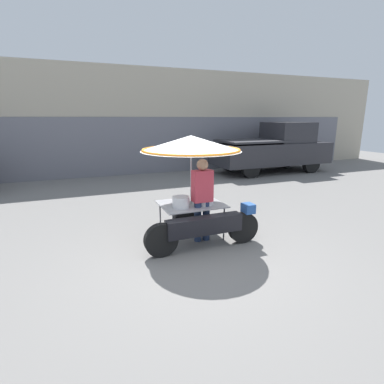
{
  "coord_description": "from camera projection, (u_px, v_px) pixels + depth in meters",
  "views": [
    {
      "loc": [
        -1.92,
        -4.43,
        2.37
      ],
      "look_at": [
        0.22,
        0.87,
        0.95
      ],
      "focal_mm": 28.0,
      "sensor_mm": 36.0,
      "label": 1
    }
  ],
  "objects": [
    {
      "name": "ground_plane",
      "position": [
        199.0,
        256.0,
        5.26
      ],
      "size": [
        36.0,
        36.0,
        0.0
      ],
      "primitive_type": "plane",
      "color": "slate"
    },
    {
      "name": "pickup_truck",
      "position": [
        274.0,
        149.0,
        13.24
      ],
      "size": [
        5.19,
        1.96,
        2.18
      ],
      "color": "black",
      "rests_on": "ground"
    },
    {
      "name": "vendor_person",
      "position": [
        202.0,
        196.0,
        5.75
      ],
      "size": [
        0.38,
        0.22,
        1.63
      ],
      "color": "navy",
      "rests_on": "ground"
    },
    {
      "name": "vendor_motorcycle_cart",
      "position": [
        193.0,
        160.0,
        5.71
      ],
      "size": [
        2.25,
        1.94,
        2.05
      ],
      "color": "black",
      "rests_on": "ground"
    },
    {
      "name": "shopfront_building",
      "position": [
        115.0,
        122.0,
        13.12
      ],
      "size": [
        28.0,
        2.06,
        4.42
      ],
      "color": "#B2A893",
      "rests_on": "ground"
    }
  ]
}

